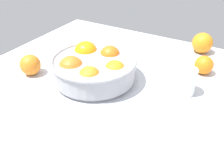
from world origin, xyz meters
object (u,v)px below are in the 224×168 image
Objects in this scene: loose_orange_0 at (204,65)px; loose_orange_1 at (202,43)px; second_glass at (185,83)px; fruit_bowl at (94,68)px; loose_orange_3 at (30,65)px.

loose_orange_1 is at bearing 105.67° from loose_orange_0.
second_glass reaches higher than loose_orange_1.
second_glass is 15.62cm from loose_orange_0.
loose_orange_1 is at bearing 57.04° from fruit_bowl.
second_glass is at bearing 15.46° from fruit_bowl.
loose_orange_3 is at bearing -162.77° from second_glass.
fruit_bowl reaches higher than loose_orange_0.
loose_orange_0 is at bearing 81.45° from second_glass.
loose_orange_1 is at bearing 94.34° from second_glass.
fruit_bowl is 3.35× the size of second_glass.
second_glass is at bearing 17.23° from loose_orange_3.
fruit_bowl is 3.91× the size of loose_orange_3.
fruit_bowl is 22.87cm from loose_orange_3.
loose_orange_0 is at bearing 37.01° from fruit_bowl.
fruit_bowl is 29.79cm from second_glass.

